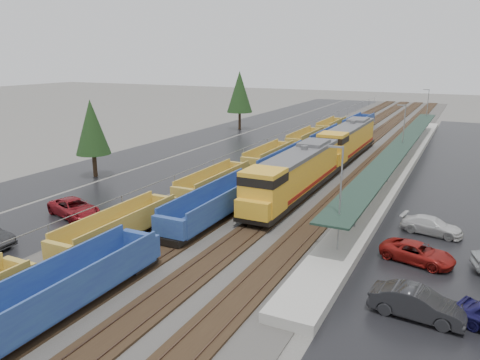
# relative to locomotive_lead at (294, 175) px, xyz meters

# --- Properties ---
(ballast_strip) EXTENTS (20.00, 160.00, 0.08)m
(ballast_strip) POSITION_rel_locomotive_lead_xyz_m (-2.00, 28.39, -2.50)
(ballast_strip) COLOR #302D2B
(ballast_strip) RESTS_ON ground
(trackbed) EXTENTS (14.60, 160.00, 0.22)m
(trackbed) POSITION_rel_locomotive_lead_xyz_m (-2.00, 28.39, -2.38)
(trackbed) COLOR black
(trackbed) RESTS_ON ground
(west_parking_lot) EXTENTS (10.00, 160.00, 0.02)m
(west_parking_lot) POSITION_rel_locomotive_lead_xyz_m (-17.00, 28.39, -2.53)
(west_parking_lot) COLOR black
(west_parking_lot) RESTS_ON ground
(west_road) EXTENTS (9.00, 160.00, 0.02)m
(west_road) POSITION_rel_locomotive_lead_xyz_m (-27.00, 28.39, -2.53)
(west_road) COLOR black
(west_road) RESTS_ON ground
(station_platform) EXTENTS (3.00, 80.00, 8.00)m
(station_platform) POSITION_rel_locomotive_lead_xyz_m (7.50, 18.40, -1.80)
(station_platform) COLOR #9E9B93
(station_platform) RESTS_ON ground
(chainlink_fence) EXTENTS (0.08, 160.04, 2.02)m
(chainlink_fence) POSITION_rel_locomotive_lead_xyz_m (-11.50, 26.83, -0.93)
(chainlink_fence) COLOR gray
(chainlink_fence) RESTS_ON ground
(tree_west_near) EXTENTS (3.96, 3.96, 9.00)m
(tree_west_near) POSITION_rel_locomotive_lead_xyz_m (-24.00, -1.61, 3.28)
(tree_west_near) COLOR #332316
(tree_west_near) RESTS_ON ground
(tree_west_far) EXTENTS (4.84, 4.84, 11.00)m
(tree_west_far) POSITION_rel_locomotive_lead_xyz_m (-25.00, 38.39, 4.59)
(tree_west_far) COLOR #332316
(tree_west_far) RESTS_ON ground
(locomotive_lead) EXTENTS (3.21, 21.17, 4.79)m
(locomotive_lead) POSITION_rel_locomotive_lead_xyz_m (0.00, 0.00, 0.00)
(locomotive_lead) COLOR black
(locomotive_lead) RESTS_ON ground
(locomotive_trail) EXTENTS (3.21, 21.17, 4.79)m
(locomotive_trail) POSITION_rel_locomotive_lead_xyz_m (0.00, 21.00, 0.00)
(locomotive_trail) COLOR black
(locomotive_trail) RESTS_ON ground
(well_string_yellow) EXTENTS (2.47, 99.52, 2.19)m
(well_string_yellow) POSITION_rel_locomotive_lead_xyz_m (-8.00, -1.62, -1.43)
(well_string_yellow) COLOR #AF8430
(well_string_yellow) RESTS_ON ground
(well_string_blue) EXTENTS (2.82, 106.18, 2.50)m
(well_string_blue) POSITION_rel_locomotive_lead_xyz_m (-4.00, 1.14, -1.31)
(well_string_blue) COLOR navy
(well_string_blue) RESTS_ON ground
(parked_car_west_c) EXTENTS (4.14, 6.18, 1.58)m
(parked_car_west_c) POSITION_rel_locomotive_lead_xyz_m (-15.52, -13.25, -1.75)
(parked_car_west_c) COLOR maroon
(parked_car_west_c) RESTS_ON ground
(parked_car_east_a) EXTENTS (2.22, 5.15, 1.65)m
(parked_car_east_a) POSITION_rel_locomotive_lead_xyz_m (13.37, -17.20, -1.71)
(parked_car_east_a) COLOR black
(parked_car_east_a) RESTS_ON ground
(parked_car_east_b) EXTENTS (3.44, 5.33, 1.37)m
(parked_car_east_b) POSITION_rel_locomotive_lead_xyz_m (12.59, -9.79, -1.85)
(parked_car_east_b) COLOR maroon
(parked_car_east_b) RESTS_ON ground
(parked_car_east_c) EXTENTS (2.66, 4.96, 1.37)m
(parked_car_east_c) POSITION_rel_locomotive_lead_xyz_m (12.97, -3.71, -1.85)
(parked_car_east_c) COLOR silver
(parked_car_east_c) RESTS_ON ground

